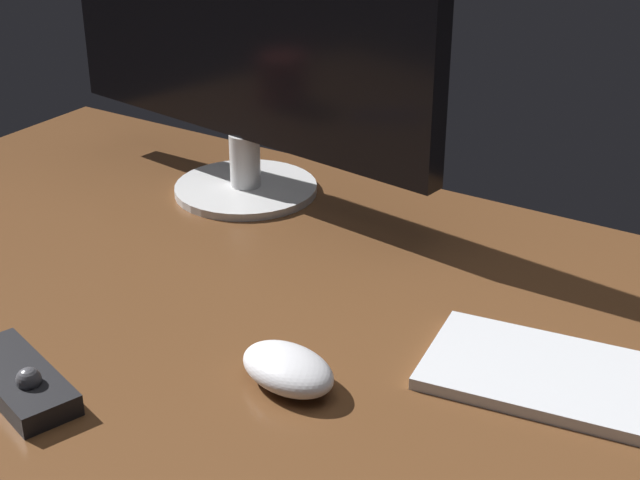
% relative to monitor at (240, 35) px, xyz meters
% --- Properties ---
extents(desk, '(1.40, 0.84, 0.02)m').
position_rel_monitor_xyz_m(desk, '(0.23, -0.26, -0.23)').
color(desk, brown).
rests_on(desk, ground).
extents(monitor, '(0.63, 0.20, 0.40)m').
position_rel_monitor_xyz_m(monitor, '(0.00, 0.00, 0.00)').
color(monitor, silver).
rests_on(monitor, desk).
extents(keyboard, '(0.39, 0.19, 0.01)m').
position_rel_monitor_xyz_m(keyboard, '(0.59, -0.21, -0.22)').
color(keyboard, silver).
rests_on(keyboard, desk).
extents(computer_mouse, '(0.11, 0.09, 0.04)m').
position_rel_monitor_xyz_m(computer_mouse, '(0.32, -0.36, -0.20)').
color(computer_mouse, silver).
rests_on(computer_mouse, desk).
extents(media_remote, '(0.16, 0.10, 0.04)m').
position_rel_monitor_xyz_m(media_remote, '(0.11, -0.50, -0.21)').
color(media_remote, black).
rests_on(media_remote, desk).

